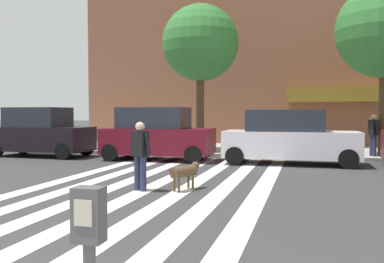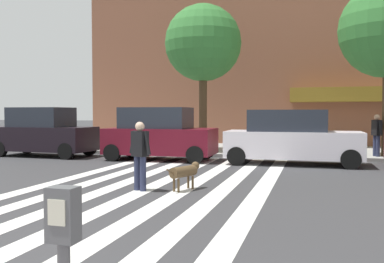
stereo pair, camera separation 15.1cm
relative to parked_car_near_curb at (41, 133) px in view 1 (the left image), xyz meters
name	(u,v)px [view 1 (the left image)]	position (x,y,z in m)	size (l,w,h in m)	color
ground_plane	(125,186)	(6.49, -5.78, -1.00)	(160.00, 160.00, 0.00)	#353538
sidewalk_far	(213,149)	(6.49, 4.47, -0.92)	(80.00, 6.00, 0.15)	#A4A4A0
crosswalk_stripes	(150,187)	(7.17, -5.78, -0.99)	(5.85, 13.91, 0.01)	silver
parked_car_near_curb	(41,133)	(0.00, 0.00, 0.00)	(4.25, 2.03, 2.08)	black
parked_car_behind_first	(157,134)	(5.24, 0.00, 0.01)	(4.27, 2.08, 2.06)	#5D0F1D
parked_car_third_in_line	(289,138)	(10.29, 0.00, -0.05)	(4.75, 1.96, 1.96)	silver
street_tree_nearest	(200,44)	(6.22, 3.05, 3.97)	(3.46, 3.46, 6.58)	#4C3823
street_tree_middle	(384,31)	(13.79, 2.54, 4.07)	(3.74, 3.74, 6.81)	#4C3823
pedestrian_dog_walker	(140,152)	(7.10, -6.25, -0.07)	(0.68, 0.37, 1.64)	#282D4C
dog_on_leash	(185,172)	(8.10, -5.88, -0.55)	(0.58, 1.10, 0.65)	brown
pedestrian_bystander	(373,133)	(13.43, 2.28, 0.08)	(0.37, 0.68, 1.64)	#282D4C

